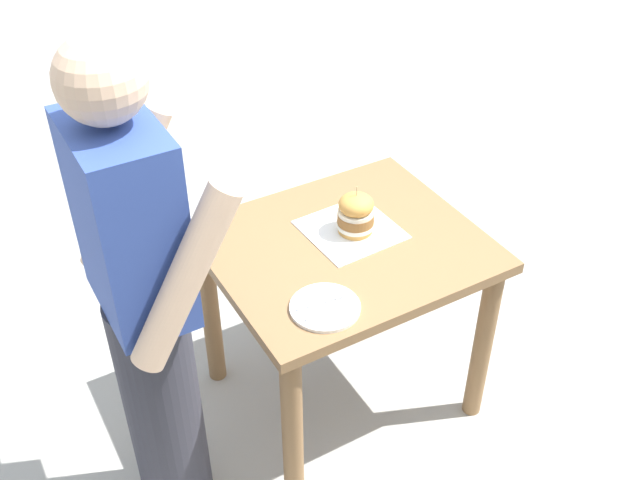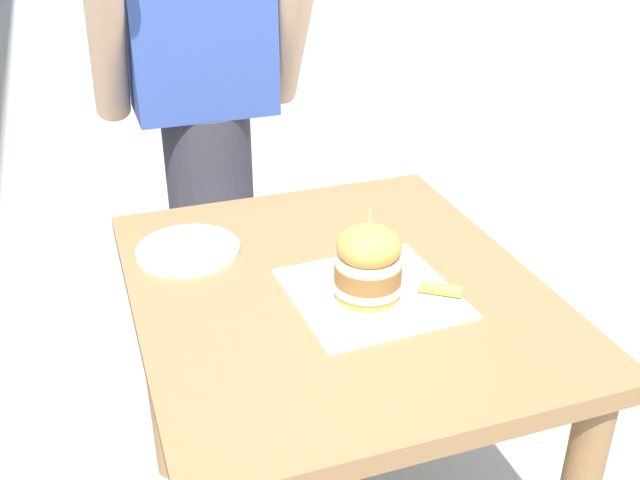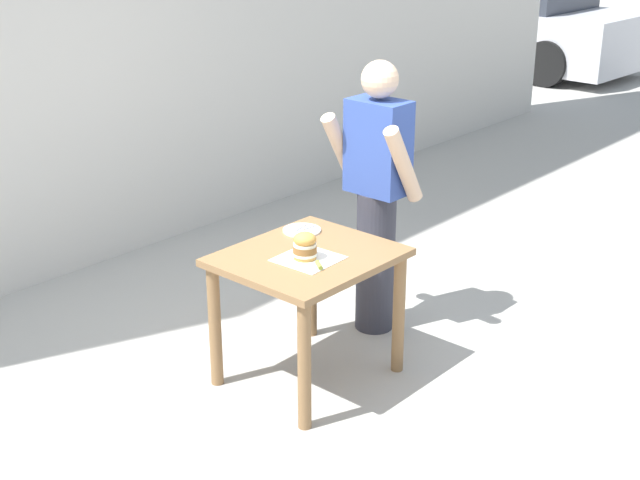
% 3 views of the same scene
% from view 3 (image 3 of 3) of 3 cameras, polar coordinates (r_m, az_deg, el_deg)
% --- Properties ---
extents(ground_plane, '(80.00, 80.00, 0.00)m').
position_cam_3_polar(ground_plane, '(5.15, -0.75, -8.70)').
color(ground_plane, '#ADAAA3').
extents(patio_table, '(0.79, 0.91, 0.76)m').
position_cam_3_polar(patio_table, '(4.87, -0.78, -2.46)').
color(patio_table, olive).
rests_on(patio_table, ground).
extents(serving_paper, '(0.32, 0.32, 0.00)m').
position_cam_3_polar(serving_paper, '(4.74, -0.76, -1.21)').
color(serving_paper, white).
rests_on(serving_paper, patio_table).
extents(sandwich, '(0.13, 0.13, 0.18)m').
position_cam_3_polar(sandwich, '(4.71, -0.97, -0.36)').
color(sandwich, gold).
rests_on(sandwich, serving_paper).
extents(pickle_spear, '(0.08, 0.07, 0.02)m').
position_cam_3_polar(pickle_spear, '(4.62, -0.07, -1.62)').
color(pickle_spear, '#8EA83D').
rests_on(pickle_spear, serving_paper).
extents(side_plate_with_forks, '(0.22, 0.22, 0.02)m').
position_cam_3_polar(side_plate_with_forks, '(5.12, -1.17, 0.63)').
color(side_plate_with_forks, white).
rests_on(side_plate_with_forks, patio_table).
extents(diner_across_table, '(0.55, 0.35, 1.69)m').
position_cam_3_polar(diner_across_table, '(5.35, 3.64, 2.91)').
color(diner_across_table, '#33333D').
rests_on(diner_across_table, ground).
extents(parked_car_near_curb, '(4.25, 1.93, 1.60)m').
position_cam_3_polar(parked_car_near_curb, '(14.34, 11.66, 13.63)').
color(parked_car_near_curb, silver).
rests_on(parked_car_near_curb, ground).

